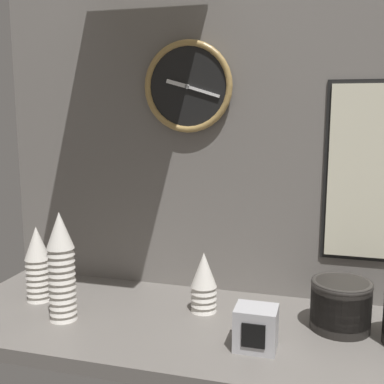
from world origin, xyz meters
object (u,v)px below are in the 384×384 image
at_px(cup_stack_far_left, 38,264).
at_px(bowl_stack_right, 341,304).
at_px(napkin_dispenser, 256,328).
at_px(cup_stack_left, 61,266).
at_px(cup_stack_center, 204,282).
at_px(wall_clock, 188,87).

xyz_separation_m(cup_stack_far_left, bowl_stack_right, (0.89, 0.04, -0.05)).
distance_m(bowl_stack_right, napkin_dispenser, 0.27).
distance_m(cup_stack_left, napkin_dispenser, 0.56).
bearing_deg(cup_stack_far_left, bowl_stack_right, 2.83).
bearing_deg(cup_stack_left, bowl_stack_right, 11.17).
height_order(cup_stack_far_left, cup_stack_center, cup_stack_far_left).
relative_size(bowl_stack_right, napkin_dispenser, 1.52).
distance_m(cup_stack_left, wall_clock, 0.65).
bearing_deg(napkin_dispenser, cup_stack_left, 177.69).
bearing_deg(bowl_stack_right, wall_clock, 159.95).
bearing_deg(cup_stack_center, wall_clock, 120.05).
height_order(cup_stack_far_left, wall_clock, wall_clock).
bearing_deg(bowl_stack_right, cup_stack_center, 178.12).
relative_size(cup_stack_far_left, cup_stack_center, 1.32).
bearing_deg(bowl_stack_right, napkin_dispenser, -140.14).
bearing_deg(wall_clock, cup_stack_left, -130.40).
bearing_deg(cup_stack_far_left, napkin_dispenser, -10.33).
xyz_separation_m(cup_stack_far_left, wall_clock, (0.42, 0.22, 0.54)).
relative_size(cup_stack_far_left, bowl_stack_right, 1.45).
bearing_deg(cup_stack_far_left, wall_clock, 27.49).
relative_size(cup_stack_left, napkin_dispenser, 2.90).
relative_size(cup_stack_left, bowl_stack_right, 1.91).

